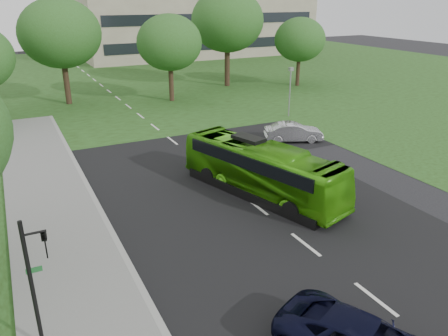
% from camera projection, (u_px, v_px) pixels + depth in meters
% --- Properties ---
extents(ground, '(160.00, 160.00, 0.00)m').
position_uv_depth(ground, '(279.00, 224.00, 20.08)').
color(ground, black).
rests_on(ground, ground).
extents(street_surfaces, '(120.00, 120.00, 0.15)m').
position_uv_depth(street_surfaces, '(134.00, 114.00, 38.82)').
color(street_surfaces, black).
rests_on(street_surfaces, ground).
extents(tree_park_b, '(7.48, 7.48, 9.81)m').
position_uv_depth(tree_park_b, '(60.00, 33.00, 40.31)').
color(tree_park_b, black).
rests_on(tree_park_b, ground).
extents(tree_park_c, '(6.28, 6.28, 8.34)m').
position_uv_depth(tree_park_c, '(169.00, 43.00, 41.93)').
color(tree_park_c, black).
rests_on(tree_park_c, ground).
extents(tree_park_d, '(8.11, 8.11, 10.73)m').
position_uv_depth(tree_park_d, '(227.00, 21.00, 48.71)').
color(tree_park_d, black).
rests_on(tree_park_d, ground).
extents(tree_park_e, '(5.78, 5.78, 7.70)m').
position_uv_depth(tree_park_e, '(300.00, 40.00, 49.58)').
color(tree_park_e, black).
rests_on(tree_park_e, ground).
extents(bus, '(5.02, 10.10, 2.74)m').
position_uv_depth(bus, '(261.00, 169.00, 22.75)').
color(bus, '#3F9D10').
rests_on(bus, ground).
extents(sedan, '(4.39, 2.89, 1.37)m').
position_uv_depth(sedan, '(293.00, 132.00, 31.41)').
color(sedan, silver).
rests_on(sedan, ground).
extents(traffic_light, '(0.69, 0.20, 4.30)m').
position_uv_depth(traffic_light, '(36.00, 277.00, 12.09)').
color(traffic_light, black).
rests_on(traffic_light, ground).
extents(camera_pole, '(0.39, 0.35, 4.22)m').
position_uv_depth(camera_pole, '(290.00, 85.00, 37.31)').
color(camera_pole, gray).
rests_on(camera_pole, ground).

